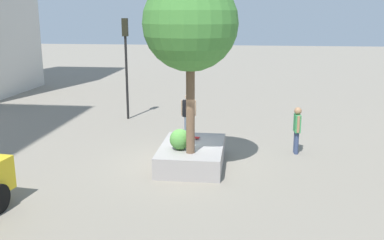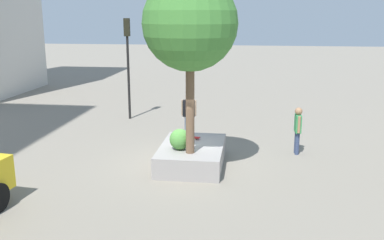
% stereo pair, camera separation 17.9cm
% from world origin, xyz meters
% --- Properties ---
extents(ground_plane, '(120.00, 120.00, 0.00)m').
position_xyz_m(ground_plane, '(0.00, 0.00, 0.00)').
color(ground_plane, gray).
extents(planter_ledge, '(3.29, 2.15, 0.70)m').
position_xyz_m(planter_ledge, '(-0.03, -0.36, 0.35)').
color(planter_ledge, gray).
rests_on(planter_ledge, ground).
extents(plaza_tree, '(2.95, 2.95, 5.62)m').
position_xyz_m(plaza_tree, '(-0.87, -0.40, 4.82)').
color(plaza_tree, brown).
rests_on(plaza_tree, planter_ledge).
extents(boxwood_shrub, '(0.70, 0.70, 0.70)m').
position_xyz_m(boxwood_shrub, '(-0.54, -0.01, 1.05)').
color(boxwood_shrub, '#4C8C3D').
rests_on(boxwood_shrub, planter_ledge).
extents(skateboard, '(0.33, 0.82, 0.07)m').
position_xyz_m(skateboard, '(0.76, -0.14, 0.76)').
color(skateboard, '#A51E1E').
rests_on(skateboard, planter_ledge).
extents(skateboarder, '(0.25, 0.55, 1.61)m').
position_xyz_m(skateboarder, '(0.76, -0.14, 1.70)').
color(skateboarder, '#8C9EB7').
rests_on(skateboarder, skateboard).
extents(traffic_light_corner, '(0.35, 0.30, 4.94)m').
position_xyz_m(traffic_light_corner, '(6.39, 3.66, 3.34)').
color(traffic_light_corner, black).
rests_on(traffic_light_corner, ground).
extents(bystander_watching, '(0.60, 0.28, 1.78)m').
position_xyz_m(bystander_watching, '(1.69, -4.10, 1.03)').
color(bystander_watching, navy).
rests_on(bystander_watching, ground).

